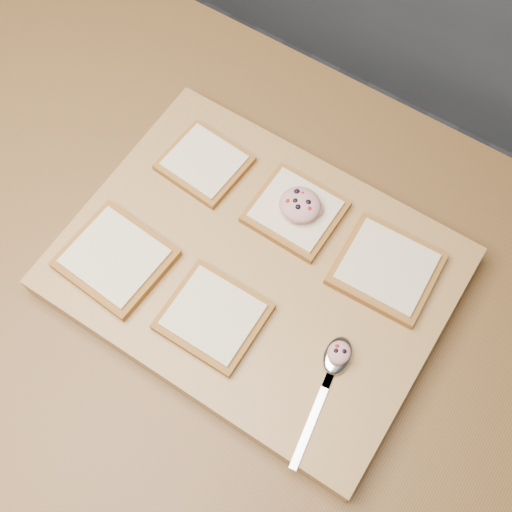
{
  "coord_description": "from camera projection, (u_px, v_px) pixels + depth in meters",
  "views": [
    {
      "loc": [
        0.33,
        -0.26,
        1.73
      ],
      "look_at": [
        0.15,
        0.03,
        0.97
      ],
      "focal_mm": 45.0,
      "sensor_mm": 36.0,
      "label": 1
    }
  ],
  "objects": [
    {
      "name": "tuna_salad_dollop",
      "position": [
        300.0,
        205.0,
        0.86
      ],
      "size": [
        0.06,
        0.05,
        0.03
      ],
      "color": "#D7918A",
      "rests_on": "bread_far_center"
    },
    {
      "name": "island_counter",
      "position": [
        188.0,
        331.0,
        1.32
      ],
      "size": [
        2.0,
        0.8,
        0.9
      ],
      "color": "slate",
      "rests_on": "ground"
    },
    {
      "name": "spoon",
      "position": [
        334.0,
        365.0,
        0.8
      ],
      "size": [
        0.05,
        0.18,
        0.01
      ],
      "color": "silver",
      "rests_on": "cutting_board"
    },
    {
      "name": "spoon_salad",
      "position": [
        339.0,
        353.0,
        0.79
      ],
      "size": [
        0.03,
        0.03,
        0.02
      ],
      "color": "#D7918A",
      "rests_on": "spoon"
    },
    {
      "name": "ground",
      "position": [
        204.0,
        381.0,
        1.74
      ],
      "size": [
        4.0,
        4.0,
        0.0
      ],
      "primitive_type": "plane",
      "color": "#515459",
      "rests_on": "ground"
    },
    {
      "name": "bread_near_left",
      "position": [
        116.0,
        259.0,
        0.85
      ],
      "size": [
        0.14,
        0.13,
        0.02
      ],
      "color": "brown",
      "rests_on": "cutting_board"
    },
    {
      "name": "bread_far_right",
      "position": [
        386.0,
        268.0,
        0.84
      ],
      "size": [
        0.13,
        0.12,
        0.02
      ],
      "color": "brown",
      "rests_on": "cutting_board"
    },
    {
      "name": "bread_far_left",
      "position": [
        205.0,
        163.0,
        0.91
      ],
      "size": [
        0.12,
        0.11,
        0.02
      ],
      "color": "brown",
      "rests_on": "cutting_board"
    },
    {
      "name": "bread_near_center",
      "position": [
        213.0,
        316.0,
        0.82
      ],
      "size": [
        0.12,
        0.11,
        0.02
      ],
      "color": "brown",
      "rests_on": "cutting_board"
    },
    {
      "name": "bread_far_center",
      "position": [
        295.0,
        211.0,
        0.88
      ],
      "size": [
        0.12,
        0.11,
        0.02
      ],
      "color": "brown",
      "rests_on": "cutting_board"
    },
    {
      "name": "cutting_board",
      "position": [
        256.0,
        271.0,
        0.87
      ],
      "size": [
        0.5,
        0.38,
        0.04
      ],
      "primitive_type": "cube",
      "color": "#AD844A",
      "rests_on": "island_counter"
    }
  ]
}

